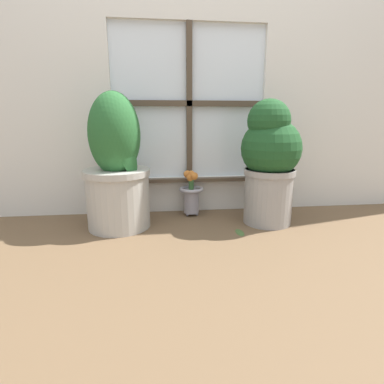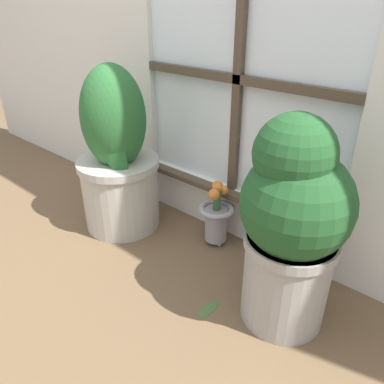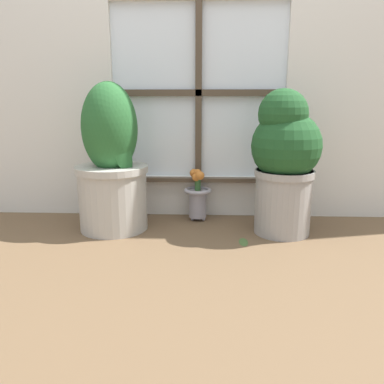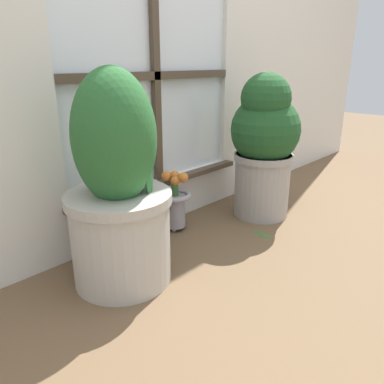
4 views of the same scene
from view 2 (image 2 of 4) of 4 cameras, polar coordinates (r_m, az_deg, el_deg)
The scene contains 5 objects.
ground_plane at distance 1.51m, azimuth -5.73°, elevation -14.05°, with size 10.00×10.00×0.00m, color brown.
potted_plant_left at distance 1.73m, azimuth -11.27°, elevation 4.80°, with size 0.37×0.37×0.76m.
potted_plant_right at distance 1.19m, azimuth 15.08°, elevation -4.55°, with size 0.35×0.35×0.73m.
flower_vase at distance 1.65m, azimuth 3.81°, elevation -3.51°, with size 0.16×0.16×0.30m.
fallen_leaf at distance 1.41m, azimuth 2.47°, elevation -17.26°, with size 0.05×0.11×0.01m.
Camera 2 is at (0.84, -0.75, 1.01)m, focal length 35.00 mm.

